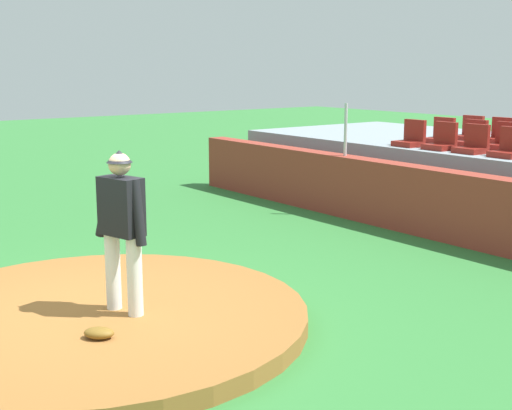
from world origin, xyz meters
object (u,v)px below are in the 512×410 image
object	(u,v)px
baseball	(135,294)
stadium_chair_15	(500,135)
stadium_chair_3	(509,148)
pitcher	(122,220)
stadium_chair_1	(442,141)
stadium_chair_9	(504,141)
stadium_chair_14	(470,133)
stadium_chair_7	(441,135)
fielding_glove	(99,333)
stadium_chair_2	(473,144)
stadium_chair_8	(472,138)
stadium_chair_0	(411,138)

from	to	relation	value
baseball	stadium_chair_15	bearing A→B (deg)	98.24
baseball	stadium_chair_3	size ratio (longest dim) A/B	0.15
pitcher	stadium_chair_1	world-z (taller)	pitcher
stadium_chair_1	stadium_chair_9	size ratio (longest dim) A/B	1.00
stadium_chair_9	stadium_chair_14	world-z (taller)	same
baseball	stadium_chair_7	xyz separation A→B (m)	(-1.98, 7.80, 1.20)
fielding_glove	stadium_chair_2	xyz separation A→B (m)	(-1.49, 7.79, 1.19)
baseball	stadium_chair_7	size ratio (longest dim) A/B	0.15
stadium_chair_14	stadium_chair_1	bearing A→B (deg)	111.71
pitcher	stadium_chair_1	xyz separation A→B (m)	(-1.61, 7.22, 0.23)
pitcher	stadium_chair_3	xyz separation A→B (m)	(-0.23, 7.25, 0.23)
stadium_chair_1	stadium_chair_7	size ratio (longest dim) A/B	1.00
stadium_chair_8	pitcher	bearing A→B (deg)	101.17
stadium_chair_3	stadium_chair_14	bearing A→B (deg)	-40.13
stadium_chair_7	stadium_chair_9	distance (m)	1.44
stadium_chair_9	stadium_chair_0	bearing A→B (deg)	33.82
stadium_chair_1	stadium_chair_3	bearing A→B (deg)	-178.93
stadium_chair_2	stadium_chair_7	distance (m)	1.65
fielding_glove	stadium_chair_8	xyz separation A→B (m)	(-2.14, 8.66, 1.19)
stadium_chair_0	stadium_chair_9	world-z (taller)	same
baseball	stadium_chair_9	size ratio (longest dim) A/B	0.15
stadium_chair_2	stadium_chair_3	distance (m)	0.72
baseball	stadium_chair_0	xyz separation A→B (m)	(-1.93, 6.87, 1.20)
stadium_chair_0	stadium_chair_1	xyz separation A→B (m)	(0.70, 0.03, 0.00)
stadium_chair_8	stadium_chair_14	bearing A→B (deg)	-51.18
fielding_glove	stadium_chair_3	size ratio (longest dim) A/B	0.60
baseball	stadium_chair_14	size ratio (longest dim) A/B	0.15
stadium_chair_15	pitcher	bearing A→B (deg)	100.29
stadium_chair_15	stadium_chair_8	bearing A→B (deg)	92.49
stadium_chair_7	stadium_chair_15	bearing A→B (deg)	-127.58
fielding_glove	stadium_chair_14	xyz separation A→B (m)	(-2.86, 9.56, 1.19)
pitcher	stadium_chair_8	bearing A→B (deg)	86.25
stadium_chair_0	stadium_chair_15	world-z (taller)	same
stadium_chair_3	fielding_glove	bearing A→B (deg)	95.60
stadium_chair_1	stadium_chair_3	distance (m)	1.38
stadium_chair_3	stadium_chair_8	distance (m)	1.62
baseball	stadium_chair_9	world-z (taller)	stadium_chair_9
stadium_chair_2	stadium_chair_14	bearing A→B (deg)	-52.12
stadium_chair_2	stadium_chair_7	size ratio (longest dim) A/B	1.00
stadium_chair_15	fielding_glove	bearing A→B (deg)	102.79
baseball	stadium_chair_8	xyz separation A→B (m)	(-1.22, 7.80, 1.20)
stadium_chair_3	stadium_chair_9	bearing A→B (deg)	-51.86
baseball	fielding_glove	xyz separation A→B (m)	(0.91, -0.86, 0.02)
pitcher	stadium_chair_0	size ratio (longest dim) A/B	3.49
baseball	stadium_chair_0	world-z (taller)	stadium_chair_0
fielding_glove	stadium_chair_7	distance (m)	9.21
pitcher	stadium_chair_1	bearing A→B (deg)	87.67
pitcher	stadium_chair_7	xyz separation A→B (m)	(-2.35, 8.12, 0.23)
stadium_chair_2	stadium_chair_9	distance (m)	0.88
stadium_chair_14	stadium_chair_2	bearing A→B (deg)	127.88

